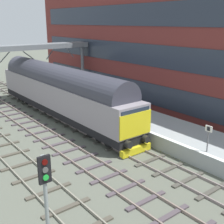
{
  "coord_description": "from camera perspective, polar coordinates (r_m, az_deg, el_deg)",
  "views": [
    {
      "loc": [
        -12.14,
        -16.02,
        8.35
      ],
      "look_at": [
        0.2,
        -0.28,
        2.18
      ],
      "focal_mm": 47.3,
      "sensor_mm": 36.0,
      "label": 1
    }
  ],
  "objects": [
    {
      "name": "ground_plane",
      "position": [
        21.77,
        -0.87,
        -5.41
      ],
      "size": [
        140.0,
        140.0,
        0.0
      ],
      "primitive_type": "plane",
      "color": "#565A4E",
      "rests_on": "ground"
    },
    {
      "name": "track_main",
      "position": [
        21.74,
        -0.87,
        -5.27
      ],
      "size": [
        2.5,
        60.0,
        0.15
      ],
      "color": "gray",
      "rests_on": "ground"
    },
    {
      "name": "track_adjacent_west",
      "position": [
        20.12,
        -8.27,
        -7.39
      ],
      "size": [
        2.5,
        60.0,
        0.15
      ],
      "color": "gray",
      "rests_on": "ground"
    },
    {
      "name": "track_adjacent_far_west",
      "position": [
        18.89,
        -17.1,
        -9.72
      ],
      "size": [
        2.5,
        60.0,
        0.15
      ],
      "color": "gray",
      "rests_on": "ground"
    },
    {
      "name": "station_platform",
      "position": [
        23.79,
        6.05,
        -2.21
      ],
      "size": [
        4.0,
        44.0,
        1.01
      ],
      "color": "#959D9E",
      "rests_on": "ground"
    },
    {
      "name": "station_building",
      "position": [
        29.77,
        9.47,
        14.31
      ],
      "size": [
        5.35,
        38.42,
        13.97
      ],
      "color": "maroon",
      "rests_on": "ground"
    },
    {
      "name": "diesel_locomotive",
      "position": [
        26.69,
        -10.07,
        4.21
      ],
      "size": [
        2.74,
        20.41,
        4.68
      ],
      "color": "black",
      "rests_on": "ground"
    },
    {
      "name": "signal_post_mid",
      "position": [
        10.63,
        -12.65,
        -15.42
      ],
      "size": [
        0.44,
        0.22,
        4.18
      ],
      "color": "gray",
      "rests_on": "ground"
    },
    {
      "name": "platform_number_sign",
      "position": [
        17.94,
        18.12,
        -4.13
      ],
      "size": [
        0.1,
        0.44,
        1.62
      ],
      "color": "slate",
      "rests_on": "station_platform"
    },
    {
      "name": "waiting_passenger",
      "position": [
        29.02,
        -4.34,
        4.45
      ],
      "size": [
        0.36,
        0.51,
        1.64
      ],
      "rotation": [
        0.0,
        0.0,
        1.63
      ],
      "color": "#2D3631",
      "rests_on": "station_platform"
    },
    {
      "name": "overhead_footbridge",
      "position": [
        31.48,
        -17.99,
        11.28
      ],
      "size": [
        15.84,
        2.0,
        6.08
      ],
      "color": "slate",
      "rests_on": "ground"
    }
  ]
}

